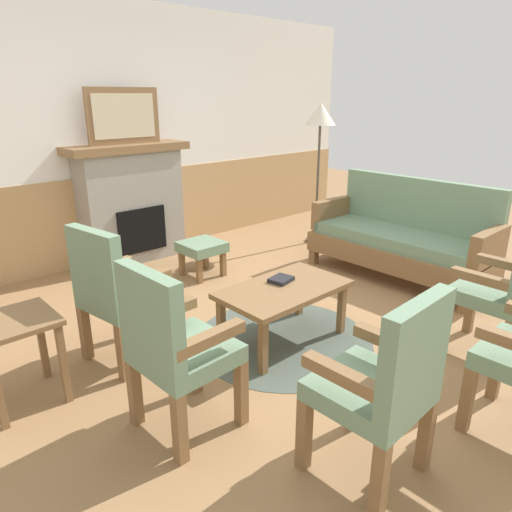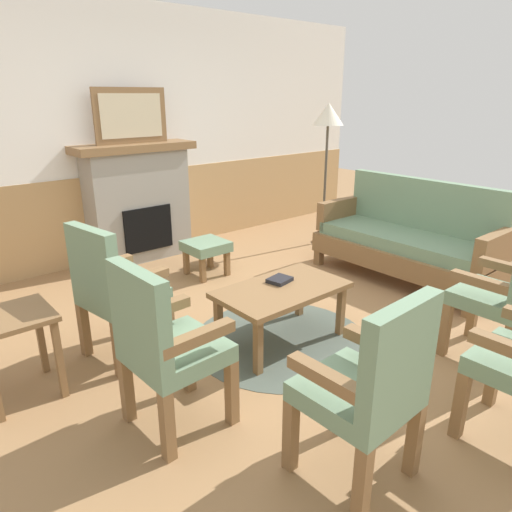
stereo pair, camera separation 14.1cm
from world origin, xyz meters
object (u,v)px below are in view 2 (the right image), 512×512
(framed_picture, at_px, (131,116))
(footstool, at_px, (206,248))
(armchair_near_fireplace, at_px, (164,342))
(armchair_front_center, at_px, (508,290))
(side_table, at_px, (14,332))
(armchair_by_window_left, at_px, (113,287))
(book_on_table, at_px, (280,280))
(floor_lamp_by_couch, at_px, (328,123))
(armchair_front_left, at_px, (370,384))
(couch, at_px, (407,241))
(coffee_table, at_px, (282,294))
(fireplace, at_px, (138,202))

(framed_picture, relative_size, footstool, 2.00)
(armchair_near_fireplace, relative_size, armchair_front_center, 1.00)
(framed_picture, relative_size, side_table, 1.45)
(armchair_by_window_left, relative_size, side_table, 1.78)
(book_on_table, height_order, armchair_by_window_left, armchair_by_window_left)
(armchair_front_center, bearing_deg, armchair_by_window_left, 138.46)
(framed_picture, bearing_deg, footstool, -74.38)
(framed_picture, distance_m, armchair_by_window_left, 2.38)
(floor_lamp_by_couch, bearing_deg, armchair_front_left, -135.35)
(couch, distance_m, coffee_table, 1.82)
(book_on_table, bearing_deg, fireplace, 89.01)
(footstool, bearing_deg, side_table, -155.11)
(footstool, xyz_separation_m, armchair_front_center, (0.60, -2.67, 0.25))
(couch, xyz_separation_m, floor_lamp_by_couch, (0.29, 1.36, 1.05))
(coffee_table, xyz_separation_m, armchair_front_left, (-0.62, -1.23, 0.15))
(footstool, bearing_deg, book_on_table, -101.87)
(coffee_table, height_order, book_on_table, book_on_table)
(armchair_by_window_left, xyz_separation_m, armchair_front_left, (0.41, -1.81, 0.00))
(armchair_by_window_left, bearing_deg, book_on_table, -24.31)
(floor_lamp_by_couch, bearing_deg, framed_picture, 154.92)
(couch, xyz_separation_m, armchair_front_center, (-0.86, -1.28, 0.14))
(armchair_front_left, bearing_deg, couch, 28.70)
(armchair_near_fireplace, distance_m, floor_lamp_by_couch, 3.80)
(footstool, relative_size, armchair_front_left, 0.41)
(armchair_by_window_left, distance_m, armchair_front_left, 1.85)
(fireplace, xyz_separation_m, floor_lamp_by_couch, (2.01, -0.94, 0.80))
(side_table, bearing_deg, fireplace, 46.30)
(book_on_table, xyz_separation_m, side_table, (-1.73, 0.47, -0.02))
(armchair_front_center, xyz_separation_m, floor_lamp_by_couch, (1.15, 2.64, 0.91))
(fireplace, bearing_deg, footstool, -74.38)
(coffee_table, relative_size, armchair_front_left, 0.98)
(side_table, bearing_deg, armchair_by_window_left, 2.20)
(armchair_by_window_left, height_order, armchair_front_left, same)
(fireplace, xyz_separation_m, footstool, (0.26, -0.91, -0.37))
(book_on_table, bearing_deg, side_table, 164.94)
(fireplace, relative_size, armchair_front_left, 1.33)
(framed_picture, bearing_deg, coffee_table, -92.35)
(couch, xyz_separation_m, coffee_table, (-1.82, -0.11, -0.01))
(framed_picture, distance_m, armchair_front_center, 3.82)
(armchair_front_left, relative_size, armchair_front_center, 1.00)
(fireplace, bearing_deg, armchair_front_left, -101.21)
(armchair_by_window_left, bearing_deg, couch, -9.40)
(coffee_table, height_order, armchair_near_fireplace, armchair_near_fireplace)
(book_on_table, bearing_deg, armchair_near_fireplace, -162.40)
(armchair_front_left, height_order, floor_lamp_by_couch, floor_lamp_by_couch)
(fireplace, distance_m, coffee_table, 2.42)
(coffee_table, relative_size, floor_lamp_by_couch, 0.57)
(armchair_front_center, relative_size, floor_lamp_by_couch, 0.58)
(fireplace, bearing_deg, couch, -53.22)
(coffee_table, distance_m, armchair_near_fireplace, 1.18)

